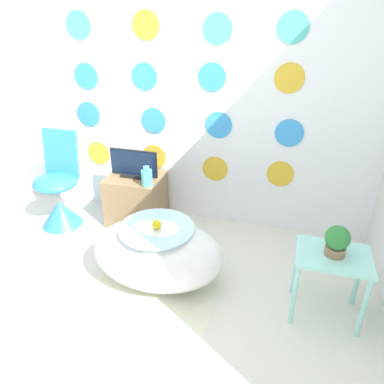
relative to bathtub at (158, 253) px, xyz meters
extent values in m
plane|color=silver|center=(-0.12, -0.71, -0.24)|extent=(12.00, 12.00, 0.00)
cube|color=white|center=(-0.12, 1.00, 1.06)|extent=(4.41, 0.04, 2.60)
cylinder|color=gold|center=(-0.97, 0.98, 0.31)|extent=(0.23, 0.01, 0.23)
cylinder|color=gold|center=(-0.39, 0.98, 0.34)|extent=(0.23, 0.01, 0.23)
cylinder|color=gold|center=(0.20, 0.98, 0.29)|extent=(0.23, 0.01, 0.23)
cylinder|color=gold|center=(0.78, 0.98, 0.31)|extent=(0.23, 0.01, 0.23)
cylinder|color=#3899E5|center=(-1.03, 0.98, 0.70)|extent=(0.23, 0.01, 0.23)
cylinder|color=#3899E5|center=(-0.38, 0.98, 0.69)|extent=(0.23, 0.01, 0.23)
cylinder|color=#3899E5|center=(0.22, 0.98, 0.70)|extent=(0.23, 0.01, 0.23)
cylinder|color=#3899E5|center=(0.82, 0.98, 0.68)|extent=(0.23, 0.01, 0.23)
cylinder|color=#3899E5|center=(-1.01, 0.98, 1.05)|extent=(0.23, 0.01, 0.23)
cylinder|color=#3899E5|center=(-0.44, 0.98, 1.07)|extent=(0.23, 0.01, 0.23)
cylinder|color=#3899E5|center=(0.15, 0.98, 1.10)|extent=(0.23, 0.01, 0.23)
cylinder|color=gold|center=(0.77, 0.98, 1.12)|extent=(0.23, 0.01, 0.23)
cylinder|color=#4CBFB2|center=(-1.02, 0.98, 1.47)|extent=(0.23, 0.01, 0.23)
cylinder|color=gold|center=(-0.40, 0.98, 1.48)|extent=(0.23, 0.01, 0.23)
cylinder|color=#4CBFB2|center=(0.19, 0.98, 1.46)|extent=(0.23, 0.01, 0.23)
cylinder|color=#4CBFB2|center=(0.75, 0.98, 1.48)|extent=(0.23, 0.01, 0.23)
cube|color=silver|center=(0.00, -0.08, -0.24)|extent=(0.93, 0.83, 0.01)
ellipsoid|color=white|center=(0.00, 0.00, 0.00)|extent=(0.97, 0.66, 0.48)
cylinder|color=#B2DBEA|center=(0.00, 0.00, 0.22)|extent=(0.54, 0.54, 0.01)
sphere|color=yellow|center=(0.02, -0.04, 0.27)|extent=(0.06, 0.06, 0.06)
sphere|color=yellow|center=(0.02, -0.05, 0.29)|extent=(0.04, 0.04, 0.04)
cone|color=orange|center=(0.02, -0.06, 0.29)|extent=(0.02, 0.02, 0.02)
cone|color=#338CE0|center=(-1.16, 0.49, -0.12)|extent=(0.37, 0.37, 0.24)
ellipsoid|color=#338CE0|center=(-1.16, 0.49, 0.20)|extent=(0.39, 0.39, 0.14)
cube|color=#338CE0|center=(-1.16, 0.64, 0.42)|extent=(0.33, 0.10, 0.44)
cube|color=#8E704C|center=(-0.49, 0.74, -0.01)|extent=(0.49, 0.42, 0.47)
cube|color=white|center=(-0.49, 0.54, 0.08)|extent=(0.42, 0.01, 0.13)
cube|color=black|center=(-0.49, 0.74, 0.24)|extent=(0.23, 0.12, 0.02)
cube|color=black|center=(-0.49, 0.75, 0.36)|extent=(0.44, 0.01, 0.24)
cube|color=#0F1E38|center=(-0.49, 0.74, 0.36)|extent=(0.42, 0.01, 0.22)
cylinder|color=#51B2AD|center=(-0.31, 0.60, 0.30)|extent=(0.09, 0.09, 0.14)
cylinder|color=#51B2AD|center=(-0.31, 0.60, 0.39)|extent=(0.05, 0.05, 0.03)
cube|color=#99E0D8|center=(1.19, -0.02, 0.23)|extent=(0.46, 0.35, 0.02)
cylinder|color=#99E0D8|center=(0.99, -0.17, -0.01)|extent=(0.03, 0.03, 0.46)
cylinder|color=#99E0D8|center=(1.40, -0.17, -0.01)|extent=(0.03, 0.03, 0.46)
cylinder|color=#99E0D8|center=(0.99, 0.13, -0.01)|extent=(0.03, 0.03, 0.46)
cylinder|color=#99E0D8|center=(1.40, 0.13, -0.01)|extent=(0.03, 0.03, 0.46)
cylinder|color=#8C6B4C|center=(1.19, -0.02, 0.28)|extent=(0.13, 0.13, 0.06)
sphere|color=#2D7A38|center=(1.19, -0.02, 0.37)|extent=(0.15, 0.15, 0.15)
camera|label=1|loc=(0.85, -2.09, 1.66)|focal=35.00mm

